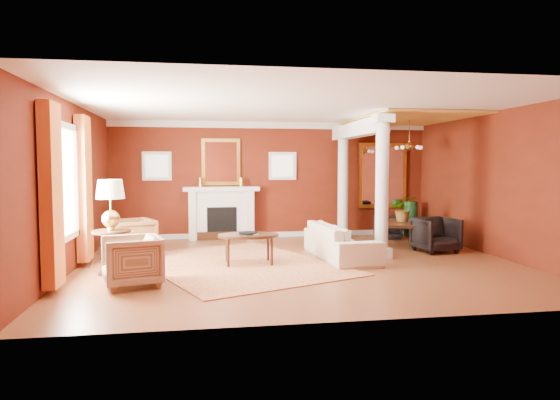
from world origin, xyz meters
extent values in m
plane|color=brown|center=(0.00, 0.00, 0.00)|extent=(8.00, 8.00, 0.00)
cube|color=#5B1A0C|center=(0.00, 3.50, 1.45)|extent=(8.00, 0.04, 2.90)
cube|color=#5B1A0C|center=(0.00, -3.50, 1.45)|extent=(8.00, 0.04, 2.90)
cube|color=#5B1A0C|center=(-4.00, 0.00, 1.45)|extent=(0.04, 7.00, 2.90)
cube|color=#5B1A0C|center=(4.00, 0.00, 1.45)|extent=(0.04, 7.00, 2.90)
cube|color=white|center=(0.00, 0.00, 2.90)|extent=(8.00, 7.00, 0.04)
cube|color=silver|center=(-1.30, 3.33, 0.60)|extent=(1.60, 0.34, 1.20)
cube|color=black|center=(-1.30, 3.16, 0.45)|extent=(0.72, 0.03, 0.70)
cube|color=black|center=(-1.30, 3.16, 0.10)|extent=(1.20, 0.05, 0.20)
cube|color=silver|center=(-1.30, 3.29, 1.24)|extent=(1.85, 0.42, 0.10)
cube|color=silver|center=(-2.00, 3.30, 0.60)|extent=(0.16, 0.40, 1.20)
cube|color=silver|center=(-0.60, 3.30, 0.60)|extent=(0.16, 0.40, 1.20)
cube|color=gold|center=(-1.30, 3.46, 1.90)|extent=(0.95, 0.06, 1.15)
cube|color=white|center=(-1.30, 3.42, 1.90)|extent=(0.78, 0.02, 0.98)
cube|color=silver|center=(-2.85, 3.47, 1.80)|extent=(0.70, 0.06, 0.70)
cube|color=white|center=(-2.85, 3.44, 1.80)|extent=(0.54, 0.02, 0.54)
cube|color=silver|center=(0.25, 3.47, 1.80)|extent=(0.70, 0.06, 0.70)
cube|color=white|center=(0.25, 3.44, 1.80)|extent=(0.54, 0.02, 0.54)
cube|color=white|center=(-3.98, -0.60, 1.55)|extent=(0.03, 1.30, 1.70)
cube|color=silver|center=(-3.95, -1.30, 1.55)|extent=(0.08, 0.10, 1.90)
cube|color=silver|center=(-3.95, 0.10, 1.55)|extent=(0.08, 0.10, 1.90)
cube|color=#C36421|center=(-3.88, -1.60, 1.40)|extent=(0.18, 0.55, 2.60)
cube|color=#C36421|center=(-3.88, 0.40, 1.40)|extent=(0.18, 0.55, 2.60)
cube|color=silver|center=(1.70, 0.30, 0.10)|extent=(0.34, 0.34, 0.20)
cylinder|color=silver|center=(1.70, 0.30, 1.45)|extent=(0.26, 0.26, 2.50)
cube|color=silver|center=(1.70, 0.30, 2.72)|extent=(0.36, 0.36, 0.16)
cube|color=silver|center=(1.70, 3.00, 0.10)|extent=(0.34, 0.34, 0.20)
cylinder|color=silver|center=(1.70, 3.00, 1.45)|extent=(0.26, 0.26, 2.50)
cube|color=silver|center=(1.70, 3.00, 2.72)|extent=(0.36, 0.36, 0.16)
cube|color=silver|center=(1.70, 1.90, 2.62)|extent=(0.30, 3.20, 0.32)
cube|color=gold|center=(2.85, 1.75, 2.87)|extent=(2.30, 3.40, 0.04)
cube|color=gold|center=(2.90, 3.46, 1.55)|extent=(1.30, 0.06, 1.70)
cube|color=white|center=(2.90, 3.42, 1.55)|extent=(1.10, 0.02, 1.50)
cylinder|color=gold|center=(2.90, 1.80, 2.58)|extent=(0.02, 0.02, 0.65)
sphere|color=gold|center=(2.90, 1.80, 2.25)|extent=(0.20, 0.20, 0.20)
sphere|color=beige|center=(3.18, 1.80, 2.22)|extent=(0.09, 0.09, 0.09)
sphere|color=beige|center=(2.99, 2.07, 2.22)|extent=(0.09, 0.09, 0.09)
sphere|color=beige|center=(2.67, 1.96, 2.22)|extent=(0.09, 0.09, 0.09)
sphere|color=beige|center=(2.67, 1.64, 2.22)|extent=(0.09, 0.09, 0.09)
sphere|color=beige|center=(2.99, 1.53, 2.22)|extent=(0.09, 0.09, 0.09)
cube|color=silver|center=(0.00, 3.46, 2.82)|extent=(8.00, 0.08, 0.16)
cube|color=silver|center=(0.00, 3.46, 0.06)|extent=(8.00, 0.08, 0.12)
cube|color=maroon|center=(-1.15, 0.06, 0.01)|extent=(4.35, 4.90, 0.02)
imported|color=beige|center=(0.91, 0.39, 0.45)|extent=(0.80, 2.32, 0.89)
imported|color=black|center=(-3.17, 1.12, 0.42)|extent=(1.02, 1.05, 0.84)
imported|color=tan|center=(-2.84, -1.33, 0.42)|extent=(0.95, 0.98, 0.84)
cylinder|color=black|center=(-0.95, 0.03, 0.54)|extent=(1.12, 1.12, 0.05)
cylinder|color=black|center=(-1.34, -0.22, 0.25)|extent=(0.05, 0.05, 0.51)
cylinder|color=black|center=(-0.56, -0.22, 0.25)|extent=(0.05, 0.05, 0.51)
cylinder|color=black|center=(-1.34, 0.28, 0.25)|extent=(0.05, 0.05, 0.51)
cylinder|color=black|center=(-0.56, 0.28, 0.25)|extent=(0.05, 0.05, 0.51)
imported|color=black|center=(-0.93, -0.03, 0.67)|extent=(0.16, 0.03, 0.21)
cylinder|color=black|center=(-3.29, -0.42, 0.02)|extent=(0.46, 0.46, 0.04)
cylinder|color=black|center=(-3.29, -0.42, 0.36)|extent=(0.10, 0.10, 0.72)
cylinder|color=black|center=(-3.29, -0.42, 0.72)|extent=(0.63, 0.63, 0.04)
sphere|color=gold|center=(-3.29, -0.42, 0.93)|extent=(0.30, 0.30, 0.30)
cylinder|color=gold|center=(-3.29, -0.42, 1.14)|extent=(0.03, 0.03, 0.32)
cone|color=beige|center=(-3.29, -0.42, 1.42)|extent=(0.46, 0.46, 0.32)
imported|color=black|center=(2.72, 1.67, 0.43)|extent=(1.09, 1.63, 0.86)
imported|color=black|center=(3.05, 0.71, 0.40)|extent=(0.88, 0.83, 0.80)
imported|color=black|center=(2.78, 2.71, 0.33)|extent=(0.77, 0.74, 0.66)
sphere|color=#123A19|center=(3.50, 3.00, 0.18)|extent=(0.38, 0.38, 0.38)
cylinder|color=#123A19|center=(3.50, 3.00, 0.45)|extent=(0.34, 0.34, 0.90)
imported|color=#26591E|center=(2.73, 1.67, 1.08)|extent=(0.56, 0.62, 0.45)
camera|label=1|loc=(-1.82, -9.00, 1.82)|focal=32.00mm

